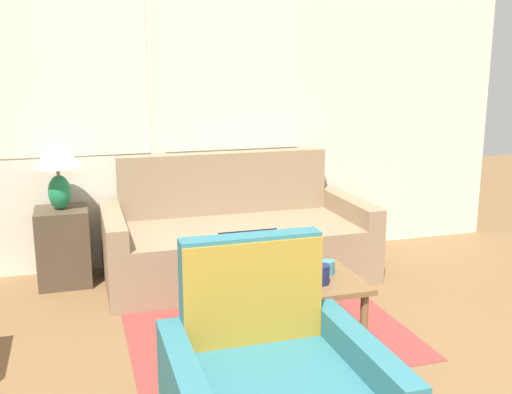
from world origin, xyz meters
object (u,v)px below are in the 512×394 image
at_px(coffee_table, 280,289).
at_px(table_lamp, 57,162).
at_px(cup_navy, 321,274).
at_px(cup_yellow, 328,267).
at_px(couch, 236,241).
at_px(laptop, 254,272).

bearing_deg(coffee_table, table_lamp, 129.25).
relative_size(cup_navy, cup_yellow, 1.35).
bearing_deg(table_lamp, coffee_table, -50.75).
bearing_deg(couch, laptop, -100.20).
height_order(coffee_table, cup_navy, cup_navy).
height_order(couch, cup_navy, couch).
distance_m(laptop, cup_navy, 0.36).
distance_m(table_lamp, cup_navy, 2.10).
xyz_separation_m(table_lamp, cup_navy, (1.37, -1.52, -0.45)).
xyz_separation_m(couch, cup_yellow, (0.22, -1.21, 0.17)).
xyz_separation_m(laptop, cup_navy, (0.34, -0.13, -0.01)).
relative_size(coffee_table, cup_yellow, 11.48).
bearing_deg(cup_yellow, couch, 100.54).
bearing_deg(table_lamp, cup_yellow, -43.25).
relative_size(coffee_table, cup_navy, 8.53).
xyz_separation_m(table_lamp, coffee_table, (1.17, -1.43, -0.55)).
relative_size(coffee_table, laptop, 2.67).
xyz_separation_m(couch, table_lamp, (-1.25, 0.18, 0.64)).
bearing_deg(couch, cup_yellow, -79.46).
bearing_deg(table_lamp, laptop, -53.43).
height_order(laptop, cup_navy, laptop).
bearing_deg(cup_yellow, cup_navy, -126.76).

